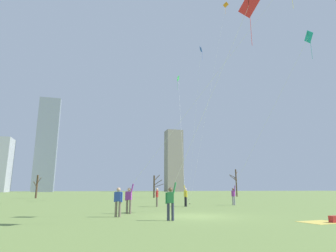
% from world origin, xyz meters
% --- Properties ---
extents(ground_plane, '(400.00, 400.00, 0.00)m').
position_xyz_m(ground_plane, '(0.00, 0.00, 0.00)').
color(ground_plane, olive).
extents(kite_flyer_foreground_left_teal, '(1.88, 10.66, 13.25)m').
position_xyz_m(kite_flyer_foreground_left_teal, '(7.88, 8.31, 2.51)').
color(kite_flyer_foreground_left_teal, gray).
rests_on(kite_flyer_foreground_left_teal, ground).
extents(kite_flyer_midfield_right_yellow, '(10.53, 5.75, 16.24)m').
position_xyz_m(kite_flyer_midfield_right_yellow, '(-1.54, 1.66, 3.90)').
color(kite_flyer_midfield_right_yellow, '#726656').
rests_on(kite_flyer_midfield_right_yellow, ground).
extents(kite_flyer_midfield_center_red, '(4.05, 3.45, 11.45)m').
position_xyz_m(kite_flyer_midfield_center_red, '(-1.43, -2.35, 2.72)').
color(kite_flyer_midfield_center_red, '#33384C').
rests_on(kite_flyer_midfield_center_red, ground).
extents(kite_flyer_midfield_left_green, '(3.71, 12.92, 17.92)m').
position_xyz_m(kite_flyer_midfield_left_green, '(2.91, 10.57, 3.29)').
color(kite_flyer_midfield_left_green, black).
rests_on(kite_flyer_midfield_left_green, ground).
extents(bystander_watching_nearby, '(0.24, 0.51, 1.62)m').
position_xyz_m(bystander_watching_nearby, '(-0.13, 9.18, 0.90)').
color(bystander_watching_nearby, '#726656').
rests_on(bystander_watching_nearby, ground).
extents(bystander_strolling_midfield, '(0.47, 0.33, 1.62)m').
position_xyz_m(bystander_strolling_midfield, '(-4.41, 0.71, 0.90)').
color(bystander_strolling_midfield, '#726656').
rests_on(bystander_strolling_midfield, ground).
extents(distant_kite_drifting_right_blue, '(1.01, 4.73, 21.88)m').
position_xyz_m(distant_kite_drifting_right_blue, '(8.54, 19.43, 19.14)').
color(distant_kite_drifting_right_blue, blue).
rests_on(distant_kite_drifting_right_blue, ground).
extents(distant_kite_high_overhead_orange, '(5.52, 0.62, 24.65)m').
position_xyz_m(distant_kite_high_overhead_orange, '(8.49, 12.39, 20.17)').
color(distant_kite_high_overhead_orange, orange).
rests_on(distant_kite_high_overhead_orange, ground).
extents(picnic_spot, '(1.97, 1.62, 0.31)m').
position_xyz_m(picnic_spot, '(4.87, -4.62, 0.09)').
color(picnic_spot, '#D8BF4C').
rests_on(picnic_spot, ground).
extents(bare_tree_center, '(1.81, 2.67, 4.10)m').
position_xyz_m(bare_tree_center, '(5.61, 35.15, 2.14)').
color(bare_tree_center, '#423326').
rests_on(bare_tree_center, ground).
extents(bare_tree_left_of_center, '(1.17, 1.59, 3.88)m').
position_xyz_m(bare_tree_left_of_center, '(-14.46, 37.04, 2.06)').
color(bare_tree_left_of_center, '#4C3828').
rests_on(bare_tree_left_of_center, ground).
extents(bare_tree_far_right_edge, '(2.05, 1.64, 5.56)m').
position_xyz_m(bare_tree_far_right_edge, '(23.59, 37.79, 2.95)').
color(bare_tree_far_right_edge, '#4C3828').
rests_on(bare_tree_far_right_edge, ground).
extents(skyline_mid_tower_left, '(9.85, 8.43, 36.88)m').
position_xyz_m(skyline_mid_tower_left, '(43.29, 148.23, 18.44)').
color(skyline_mid_tower_left, gray).
rests_on(skyline_mid_tower_left, ground).
extents(skyline_squat_block, '(10.80, 5.36, 50.71)m').
position_xyz_m(skyline_squat_block, '(-28.81, 146.29, 25.35)').
color(skyline_squat_block, gray).
rests_on(skyline_squat_block, ground).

